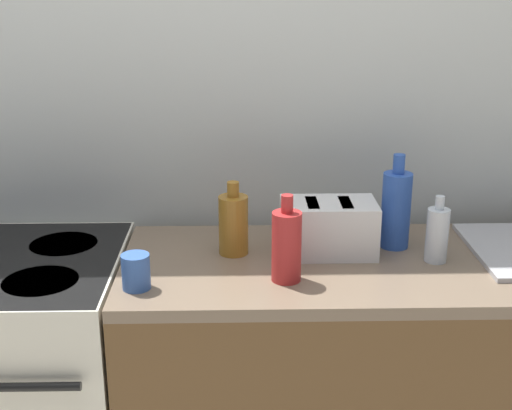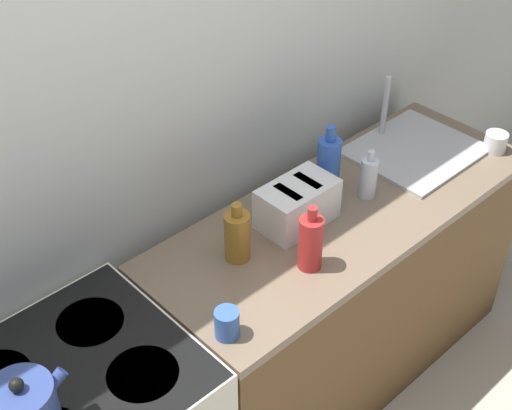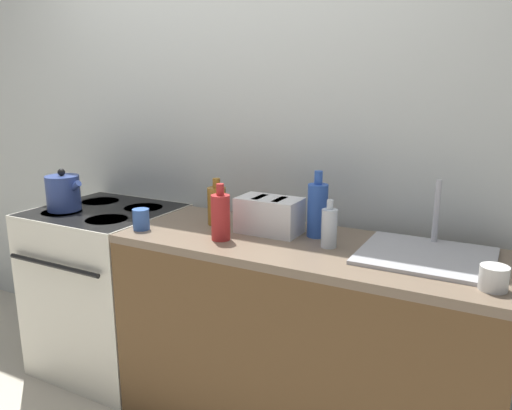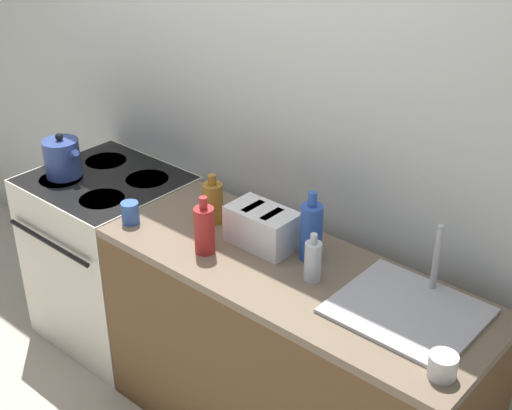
{
  "view_description": "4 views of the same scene",
  "coord_description": "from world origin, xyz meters",
  "px_view_note": "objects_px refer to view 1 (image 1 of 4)",
  "views": [
    {
      "loc": [
        0.11,
        -1.63,
        1.75
      ],
      "look_at": [
        0.16,
        0.36,
        1.08
      ],
      "focal_mm": 50.0,
      "sensor_mm": 36.0,
      "label": 1
    },
    {
      "loc": [
        -1.11,
        -1.0,
        2.55
      ],
      "look_at": [
        0.2,
        0.4,
        1.07
      ],
      "focal_mm": 50.0,
      "sensor_mm": 36.0,
      "label": 2
    },
    {
      "loc": [
        1.36,
        -1.58,
        1.58
      ],
      "look_at": [
        0.3,
        0.4,
        1.03
      ],
      "focal_mm": 35.0,
      "sensor_mm": 36.0,
      "label": 3
    },
    {
      "loc": [
        2.01,
        -1.54,
        2.46
      ],
      "look_at": [
        0.32,
        0.4,
        1.07
      ],
      "focal_mm": 50.0,
      "sensor_mm": 36.0,
      "label": 4
    }
  ],
  "objects_px": {
    "stove": "(15,392)",
    "bottle_amber": "(233,224)",
    "bottle_clear": "(437,234)",
    "bottle_red": "(287,245)",
    "cup_blue": "(136,272)",
    "toaster": "(328,227)",
    "bottle_blue": "(396,209)"
  },
  "relations": [
    {
      "from": "toaster",
      "to": "bottle_blue",
      "type": "bearing_deg",
      "value": 12.45
    },
    {
      "from": "bottle_blue",
      "to": "bottle_red",
      "type": "bearing_deg",
      "value": -145.42
    },
    {
      "from": "bottle_amber",
      "to": "bottle_blue",
      "type": "distance_m",
      "value": 0.5
    },
    {
      "from": "cup_blue",
      "to": "toaster",
      "type": "bearing_deg",
      "value": 23.64
    },
    {
      "from": "bottle_red",
      "to": "cup_blue",
      "type": "relative_size",
      "value": 2.54
    },
    {
      "from": "stove",
      "to": "bottle_clear",
      "type": "distance_m",
      "value": 1.4
    },
    {
      "from": "toaster",
      "to": "bottle_blue",
      "type": "height_order",
      "value": "bottle_blue"
    },
    {
      "from": "bottle_clear",
      "to": "stove",
      "type": "bearing_deg",
      "value": 178.84
    },
    {
      "from": "bottle_amber",
      "to": "toaster",
      "type": "bearing_deg",
      "value": -0.89
    },
    {
      "from": "toaster",
      "to": "bottle_clear",
      "type": "height_order",
      "value": "bottle_clear"
    },
    {
      "from": "bottle_clear",
      "to": "cup_blue",
      "type": "bearing_deg",
      "value": -168.9
    },
    {
      "from": "bottle_red",
      "to": "bottle_amber",
      "type": "bearing_deg",
      "value": 126.36
    },
    {
      "from": "toaster",
      "to": "cup_blue",
      "type": "distance_m",
      "value": 0.6
    },
    {
      "from": "stove",
      "to": "bottle_red",
      "type": "bearing_deg",
      "value": -10.1
    },
    {
      "from": "cup_blue",
      "to": "stove",
      "type": "bearing_deg",
      "value": 155.91
    },
    {
      "from": "stove",
      "to": "bottle_amber",
      "type": "relative_size",
      "value": 4.07
    },
    {
      "from": "toaster",
      "to": "bottle_blue",
      "type": "distance_m",
      "value": 0.22
    },
    {
      "from": "bottle_amber",
      "to": "bottle_clear",
      "type": "xyz_separation_m",
      "value": [
        0.6,
        -0.08,
        -0.01
      ]
    },
    {
      "from": "bottle_blue",
      "to": "bottle_clear",
      "type": "height_order",
      "value": "bottle_blue"
    },
    {
      "from": "stove",
      "to": "bottle_amber",
      "type": "xyz_separation_m",
      "value": [
        0.7,
        0.05,
        0.54
      ]
    },
    {
      "from": "bottle_red",
      "to": "bottle_clear",
      "type": "relative_size",
      "value": 1.23
    },
    {
      "from": "bottle_red",
      "to": "bottle_clear",
      "type": "xyz_separation_m",
      "value": [
        0.45,
        0.12,
        -0.02
      ]
    },
    {
      "from": "bottle_amber",
      "to": "bottle_blue",
      "type": "relative_size",
      "value": 0.76
    },
    {
      "from": "stove",
      "to": "bottle_red",
      "type": "relative_size",
      "value": 3.7
    },
    {
      "from": "toaster",
      "to": "cup_blue",
      "type": "height_order",
      "value": "toaster"
    },
    {
      "from": "bottle_amber",
      "to": "bottle_red",
      "type": "distance_m",
      "value": 0.25
    },
    {
      "from": "bottle_clear",
      "to": "bottle_amber",
      "type": "bearing_deg",
      "value": 172.8
    },
    {
      "from": "bottle_clear",
      "to": "cup_blue",
      "type": "xyz_separation_m",
      "value": [
        -0.86,
        -0.17,
        -0.04
      ]
    },
    {
      "from": "bottle_amber",
      "to": "cup_blue",
      "type": "height_order",
      "value": "bottle_amber"
    },
    {
      "from": "stove",
      "to": "cup_blue",
      "type": "height_order",
      "value": "cup_blue"
    },
    {
      "from": "bottle_blue",
      "to": "cup_blue",
      "type": "distance_m",
      "value": 0.82
    },
    {
      "from": "stove",
      "to": "bottle_blue",
      "type": "bearing_deg",
      "value": 4.4
    }
  ]
}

